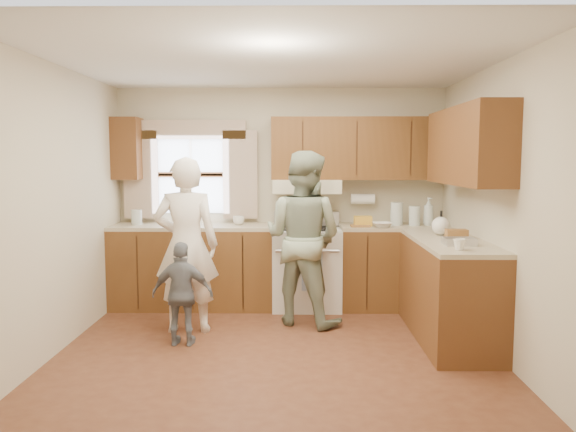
{
  "coord_description": "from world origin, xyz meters",
  "views": [
    {
      "loc": [
        0.16,
        -4.83,
        1.69
      ],
      "look_at": [
        0.1,
        0.4,
        1.15
      ],
      "focal_mm": 35.0,
      "sensor_mm": 36.0,
      "label": 1
    }
  ],
  "objects_px": {
    "child": "(182,294)",
    "stove": "(307,267)",
    "woman_left": "(186,245)",
    "woman_right": "(303,238)"
  },
  "relations": [
    {
      "from": "stove",
      "to": "woman_right",
      "type": "height_order",
      "value": "woman_right"
    },
    {
      "from": "woman_left",
      "to": "child",
      "type": "relative_size",
      "value": 1.8
    },
    {
      "from": "child",
      "to": "stove",
      "type": "bearing_deg",
      "value": -128.36
    },
    {
      "from": "woman_left",
      "to": "woman_right",
      "type": "height_order",
      "value": "woman_right"
    },
    {
      "from": "stove",
      "to": "woman_left",
      "type": "bearing_deg",
      "value": -142.64
    },
    {
      "from": "stove",
      "to": "woman_right",
      "type": "xyz_separation_m",
      "value": [
        -0.05,
        -0.61,
        0.42
      ]
    },
    {
      "from": "stove",
      "to": "child",
      "type": "bearing_deg",
      "value": -130.86
    },
    {
      "from": "stove",
      "to": "woman_left",
      "type": "height_order",
      "value": "woman_left"
    },
    {
      "from": "woman_left",
      "to": "stove",
      "type": "bearing_deg",
      "value": -145.88
    },
    {
      "from": "stove",
      "to": "woman_left",
      "type": "relative_size",
      "value": 0.63
    }
  ]
}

